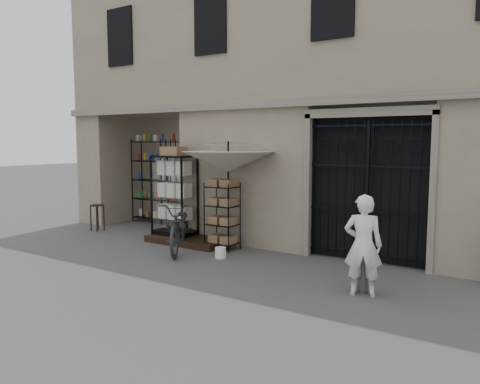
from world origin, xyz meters
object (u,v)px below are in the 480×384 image
Objects in this scene: wire_rack at (222,217)px; white_bucket at (221,253)px; bicycle at (181,251)px; shopkeeper at (362,295)px; wooden_stool at (97,217)px; steel_bollard at (363,265)px; display_cabinet at (174,199)px; market_umbrella at (228,156)px.

wire_rack reaches higher than white_bucket.
bicycle is (-0.68, -0.65, -0.74)m from wire_rack.
wire_rack reaches higher than bicycle.
white_bucket is 0.14× the size of shopkeeper.
white_bucket is 4.59m from wooden_stool.
shopkeeper is at bearing -76.93° from steel_bollard.
steel_bollard is 0.56× the size of shopkeeper.
wire_rack is 1.19m from bicycle.
shopkeeper is (7.82, -1.28, -0.38)m from wooden_stool.
bicycle is (0.86, -0.77, -1.02)m from display_cabinet.
wooden_stool is at bearing 171.61° from steel_bollard.
wire_rack is at bearing 1.34° from wooden_stool.
display_cabinet is 1.56m from wire_rack.
steel_bollard reaches higher than white_bucket.
wire_rack is 0.52× the size of market_umbrella.
market_umbrella is at bearing 160.18° from steel_bollard.
steel_bollard is (3.67, -1.24, -0.29)m from wire_rack.
display_cabinet is 5.54m from shopkeeper.
shopkeeper is at bearing 6.73° from display_cabinet.
market_umbrella is at bearing 111.90° from white_bucket.
steel_bollard is (4.35, -0.60, 0.45)m from bicycle.
shopkeeper is (3.55, -1.40, -2.11)m from market_umbrella.
market_umbrella is (0.15, 0.03, 1.37)m from wire_rack.
bicycle is 4.41m from steel_bollard.
bicycle reaches higher than white_bucket.
wire_rack is 2.08× the size of wooden_stool.
market_umbrella is 2.36m from bicycle.
wooden_stool is (-3.44, 0.55, 0.38)m from bicycle.
bicycle is 4.44m from shopkeeper.
wooden_stool is 0.45× the size of shopkeeper.
market_umbrella reaches higher than steel_bollard.
display_cabinet is at bearing 166.37° from wire_rack.
steel_bollard is at bearing -27.68° from wire_rack.
market_umbrella is 4.60m from wooden_stool.
display_cabinet is at bearing 176.64° from market_umbrella.
wooden_stool is at bearing -178.36° from market_umbrella.
market_umbrella is 12.65× the size of white_bucket.
display_cabinet is at bearing 106.76° from bicycle.
bicycle reaches higher than wooden_stool.
market_umbrella is 4.36m from shopkeeper.
steel_bollard is (3.24, -0.58, 0.34)m from white_bucket.
market_umbrella is 4.10m from steel_bollard.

